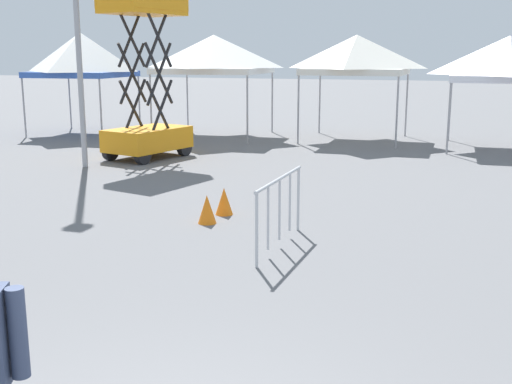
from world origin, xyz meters
TOP-DOWN VIEW (x-y plane):
  - canopy_tent_right_of_center at (-11.46, 16.84)m, footprint 3.28×3.28m
  - canopy_tent_behind_left at (-6.69, 17.69)m, footprint 3.72×3.72m
  - canopy_tent_center at (-1.85, 18.27)m, footprint 3.29×3.29m
  - canopy_tent_behind_center at (2.80, 17.65)m, footprint 3.40×3.40m
  - scissor_lift at (-6.63, 12.62)m, footprint 1.92×2.57m
  - crowd_barrier_near_person at (-0.74, 5.73)m, footprint 0.10×2.10m
  - traffic_cone_lot_center at (-2.26, 7.32)m, footprint 0.32×0.32m
  - traffic_cone_near_barrier at (-2.31, 6.66)m, footprint 0.32×0.32m

SIDE VIEW (x-z plane):
  - traffic_cone_lot_center at x=-2.26m, z-range 0.00..0.49m
  - traffic_cone_near_barrier at x=-2.31m, z-range 0.00..0.50m
  - crowd_barrier_near_person at x=-0.74m, z-range 0.22..1.29m
  - scissor_lift at x=-6.63m, z-range -0.93..3.61m
  - canopy_tent_behind_center at x=2.80m, z-range 1.02..4.40m
  - canopy_tent_right_of_center at x=-11.46m, z-range 1.02..4.62m
  - canopy_tent_center at x=-1.85m, z-range 1.09..4.56m
  - canopy_tent_behind_left at x=-6.69m, z-range 1.10..4.59m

